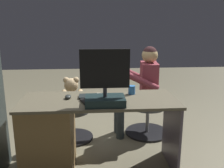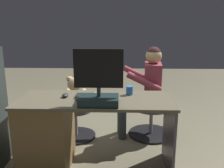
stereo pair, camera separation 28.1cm
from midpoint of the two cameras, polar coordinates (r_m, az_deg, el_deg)
The scene contains 12 objects.
ground_plane at distance 3.11m, azimuth -0.21°, elevation -14.03°, with size 10.00×10.00×0.00m, color #716B53.
desk at distance 2.62m, azimuth -9.33°, elevation -10.36°, with size 1.50×0.60×0.73m.
monitor at distance 2.25m, azimuth 0.55°, elevation -0.96°, with size 0.44×0.25×0.50m.
keyboard at distance 2.51m, azimuth -0.15°, elevation -2.69°, with size 0.42×0.14×0.02m, color black.
computer_mouse at distance 2.52m, azimuth -7.33°, elevation -2.57°, with size 0.06×0.10×0.04m, color #282D2A.
cup at distance 2.59m, azimuth 7.06°, elevation -1.48°, with size 0.07×0.07×0.09m, color #3372BF.
tv_remote at distance 2.37m, azimuth -4.02°, elevation -3.78°, with size 0.04×0.15×0.02m, color black.
notebook_binder at distance 2.41m, azimuth 0.56°, elevation -3.36°, with size 0.22×0.30×0.02m, color beige.
office_chair_teddy at distance 3.28m, azimuth -5.73°, elevation -7.72°, with size 0.50×0.50×0.42m.
teddy_bear at distance 3.18m, azimuth -5.86°, elevation -1.90°, with size 0.26×0.27×0.38m.
visitor_chair at distance 3.38m, azimuth 11.15°, elevation -7.48°, with size 0.57×0.57×0.42m.
person at distance 3.23m, azimuth 10.13°, elevation -0.30°, with size 0.55×0.51×1.16m.
Camera 2 is at (-0.23, 2.74, 1.48)m, focal length 40.81 mm.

